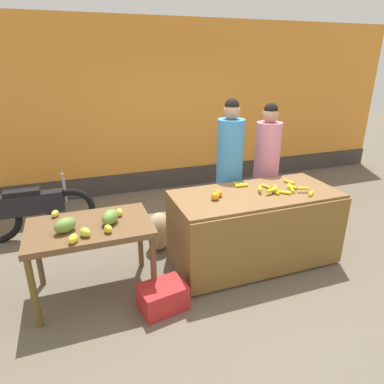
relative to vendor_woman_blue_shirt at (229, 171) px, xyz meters
name	(u,v)px	position (x,y,z in m)	size (l,w,h in m)	color
ground_plane	(221,265)	(-0.39, -0.67, -0.94)	(24.00, 24.00, 0.00)	#665B4C
market_wall_back	(157,110)	(-0.39, 2.20, 0.51)	(9.72, 0.23, 2.96)	orange
fruit_stall_counter	(254,228)	(0.01, -0.69, -0.50)	(1.91, 0.88, 0.88)	brown
side_table_wooden	(90,233)	(-1.83, -0.67, -0.24)	(1.19, 0.76, 0.79)	brown
banana_bunch_pile	(277,188)	(0.27, -0.69, -0.03)	(0.74, 0.66, 0.07)	yellow
orange_pile	(217,195)	(-0.47, -0.67, -0.02)	(0.16, 0.19, 0.09)	orange
mango_papaya_pile	(88,222)	(-1.84, -0.74, -0.09)	(0.71, 0.75, 0.14)	#D4CD45
vendor_woman_blue_shirt	(229,171)	(0.00, 0.00, 0.00)	(0.34, 0.34, 1.86)	#33333D
vendor_woman_pink_shirt	(266,168)	(0.58, 0.04, -0.04)	(0.34, 0.34, 1.78)	#33333D
parked_motorcycle	(33,210)	(-2.49, 0.83, -0.54)	(1.60, 0.18, 0.88)	black
produce_crate	(163,297)	(-1.24, -1.16, -0.81)	(0.44, 0.32, 0.26)	red
produce_sack	(159,231)	(-0.98, -0.05, -0.69)	(0.36, 0.30, 0.50)	tan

